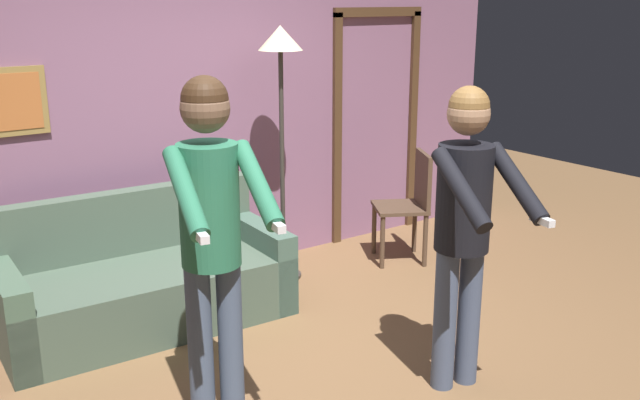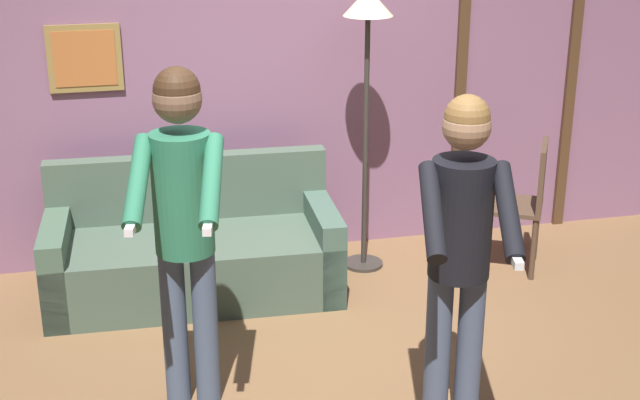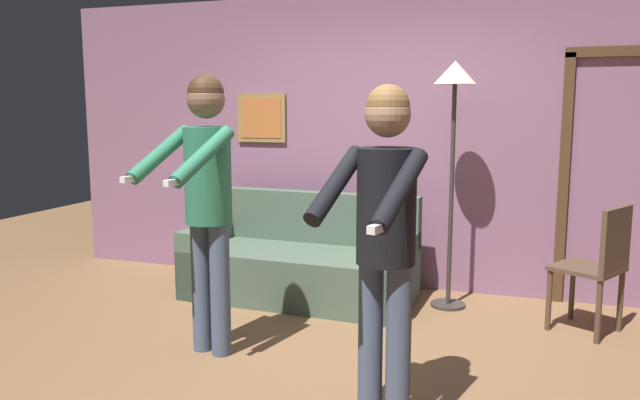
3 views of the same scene
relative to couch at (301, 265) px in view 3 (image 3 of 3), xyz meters
The scene contains 7 objects.
ground_plane 1.50m from the couch, 65.80° to the right, with size 12.00×12.00×0.00m, color brown.
back_wall_assembly 1.35m from the couch, 44.57° to the left, with size 6.40×0.10×2.60m.
couch is the anchor object (origin of this frame).
torchiere_lamp 1.84m from the couch, ahead, with size 0.33×0.33×1.97m.
person_standing_left 1.59m from the couch, 96.15° to the right, with size 0.53×0.73×1.82m.
person_standing_right 2.28m from the couch, 58.33° to the right, with size 0.53×0.69×1.73m.
dining_chair_distant 2.32m from the couch, ahead, with size 0.57×0.57×0.93m.
Camera 3 is at (1.20, -3.50, 1.61)m, focal length 35.00 mm.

